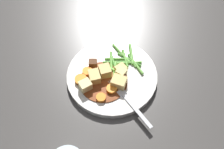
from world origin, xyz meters
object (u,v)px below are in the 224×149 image
potato_chunk_1 (121,69)px  potato_chunk_2 (94,77)px  potato_chunk_3 (105,71)px  potato_chunk_4 (85,86)px  potato_chunk_5 (121,73)px  carrot_slice_0 (81,80)px  carrot_slice_2 (112,89)px  potato_chunk_0 (119,82)px  carrot_slice_3 (101,98)px  meat_chunk_1 (93,63)px  meat_chunk_0 (122,79)px  dinner_plate (112,76)px  fork (129,101)px  carrot_slice_1 (87,72)px

potato_chunk_1 → potato_chunk_2: bearing=-24.7°
potato_chunk_3 → potato_chunk_4: potato_chunk_3 is taller
potato_chunk_3 → potato_chunk_5: (-0.03, 0.04, -0.00)m
potato_chunk_1 → carrot_slice_0: bearing=-29.4°
carrot_slice_2 → potato_chunk_0: potato_chunk_0 is taller
carrot_slice_2 → carrot_slice_3: size_ratio=1.10×
carrot_slice_3 → potato_chunk_3: bearing=-142.3°
carrot_slice_0 → meat_chunk_1: size_ratio=1.43×
potato_chunk_0 → potato_chunk_5: bearing=-148.6°
potato_chunk_1 → potato_chunk_5: potato_chunk_5 is taller
carrot_slice_2 → meat_chunk_0: bearing=-179.3°
potato_chunk_1 → potato_chunk_3: bearing=-33.5°
potato_chunk_1 → dinner_plate: bearing=-22.8°
carrot_slice_0 → fork: bearing=108.5°
potato_chunk_5 → potato_chunk_3: bearing=-51.7°
carrot_slice_0 → potato_chunk_0: (-0.06, 0.08, 0.01)m
potato_chunk_3 → fork: (0.02, 0.10, -0.01)m
potato_chunk_1 → meat_chunk_0: (0.02, 0.02, -0.00)m
fork → potato_chunk_4: bearing=-64.4°
potato_chunk_3 → fork: size_ratio=0.19×
carrot_slice_2 → potato_chunk_3: (-0.02, -0.05, 0.01)m
carrot_slice_2 → carrot_slice_3: carrot_slice_2 is taller
carrot_slice_2 → potato_chunk_5: (-0.05, -0.01, 0.01)m
potato_chunk_2 → potato_chunk_4: (0.04, 0.00, -0.00)m
carrot_slice_0 → potato_chunk_5: (-0.09, 0.07, 0.01)m
dinner_plate → potato_chunk_0: (0.01, 0.04, 0.02)m
carrot_slice_0 → fork: (-0.05, 0.14, -0.00)m
potato_chunk_1 → potato_chunk_4: potato_chunk_4 is taller
dinner_plate → potato_chunk_1: potato_chunk_1 is taller
carrot_slice_0 → dinner_plate: bearing=148.7°
carrot_slice_2 → potato_chunk_0: size_ratio=0.75×
potato_chunk_1 → meat_chunk_0: bearing=48.6°
carrot_slice_2 → potato_chunk_4: bearing=-50.5°
meat_chunk_1 → potato_chunk_2: bearing=51.8°
meat_chunk_0 → potato_chunk_4: bearing=-32.4°
carrot_slice_2 → potato_chunk_2: size_ratio=0.78×
carrot_slice_1 → meat_chunk_1: bearing=-164.1°
carrot_slice_0 → potato_chunk_1: (-0.10, 0.06, 0.01)m
carrot_slice_3 → potato_chunk_4: potato_chunk_4 is taller
carrot_slice_3 → meat_chunk_1: 0.11m
potato_chunk_5 → carrot_slice_1: bearing=-51.5°
dinner_plate → potato_chunk_5: potato_chunk_5 is taller
meat_chunk_1 → fork: size_ratio=0.14×
potato_chunk_5 → potato_chunk_0: bearing=31.4°
potato_chunk_2 → meat_chunk_0: (-0.05, 0.06, -0.00)m
carrot_slice_2 → potato_chunk_4: (0.04, -0.05, 0.01)m
potato_chunk_1 → potato_chunk_4: 0.11m
carrot_slice_0 → potato_chunk_3: bearing=153.3°
dinner_plate → carrot_slice_1: 0.07m
potato_chunk_2 → meat_chunk_1: bearing=-128.2°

